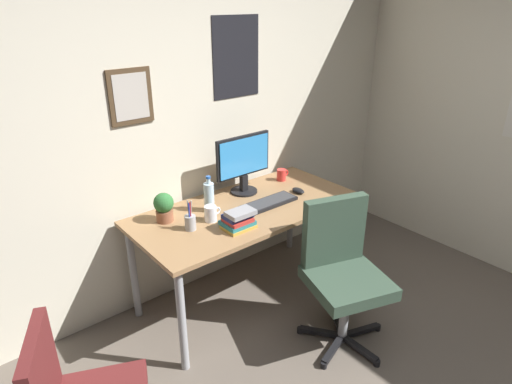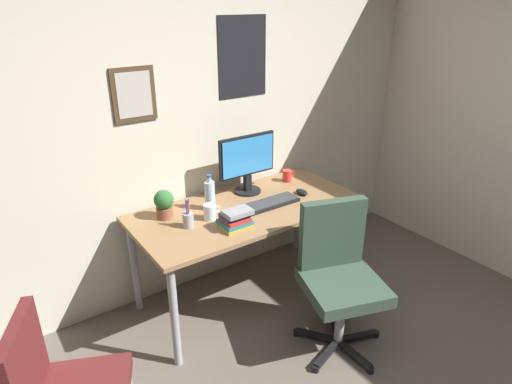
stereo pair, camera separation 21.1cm
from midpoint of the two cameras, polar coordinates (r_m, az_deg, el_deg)
name	(u,v)px [view 2 (the right image)]	position (r m, az deg, el deg)	size (l,w,h in m)	color
wall_back	(180,120)	(3.11, -7.92, 9.22)	(4.40, 0.10, 2.60)	beige
desk	(248,217)	(3.09, 0.90, -3.25)	(1.60, 0.76, 0.74)	#936D47
office_chair	(338,270)	(2.84, 12.76, -9.90)	(0.58, 0.60, 0.95)	#334738
monitor	(247,161)	(3.21, 0.73, 3.95)	(0.46, 0.20, 0.43)	black
keyboard	(270,203)	(3.09, 3.78, -1.49)	(0.43, 0.15, 0.03)	black
computer_mouse	(302,192)	(3.27, 7.79, -0.04)	(0.06, 0.11, 0.04)	black
water_bottle	(210,195)	(2.99, -3.99, -0.42)	(0.07, 0.07, 0.25)	silver
coffee_mug_near	(210,212)	(2.88, -3.90, -2.61)	(0.12, 0.08, 0.10)	white
coffee_mug_far	(287,176)	(3.49, 5.82, 2.11)	(0.11, 0.07, 0.09)	red
potted_plant	(164,203)	(2.91, -9.80, -1.47)	(0.13, 0.13, 0.20)	brown
pen_cup	(188,219)	(2.79, -6.63, -3.56)	(0.07, 0.07, 0.20)	#9EA0A5
book_stack_left	(236,219)	(2.77, -0.46, -3.55)	(0.19, 0.17, 0.12)	gold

